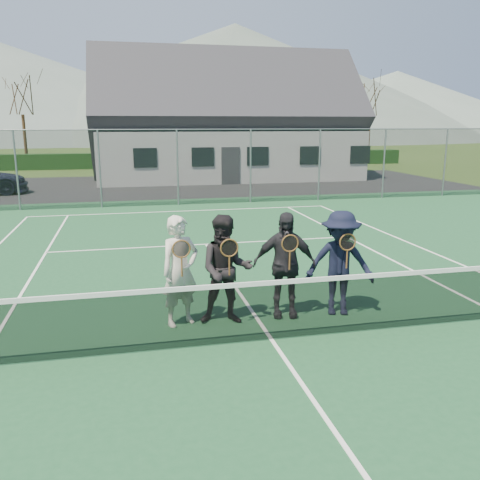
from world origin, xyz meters
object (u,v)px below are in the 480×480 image
Objects in this scene: player_a at (180,271)px; player_b at (226,270)px; tennis_net at (272,308)px; clubhouse at (225,110)px; player_d at (340,263)px; player_c at (284,265)px.

player_b is (0.73, -0.09, -0.00)m from player_a.
tennis_net is 6.49× the size of player_b.
player_a and player_b have the same top height.
player_d is (-2.57, -23.18, -3.07)m from clubhouse.
player_a and player_c have the same top height.
player_a is 1.75m from player_c.
clubhouse is 23.79m from player_b.
clubhouse reaches higher than player_d.
player_c is (1.01, 0.09, 0.00)m from player_b.
clubhouse reaches higher than tennis_net.
player_a is 2.69m from player_d.
player_b and player_c have the same top height.
player_a reaches higher than tennis_net.
player_c is at bearing 62.69° from tennis_net.
player_a is 1.00× the size of player_b.
player_b is 1.00× the size of player_d.
player_a is (-1.26, 0.94, 0.38)m from tennis_net.
tennis_net is 6.49× the size of player_a.
player_b is 1.00× the size of player_c.
player_b is at bearing 178.98° from player_d.
clubhouse is 8.67× the size of player_b.
tennis_net is at bearing -117.31° from player_c.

